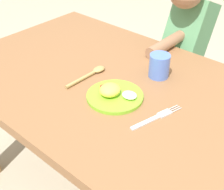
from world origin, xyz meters
TOP-DOWN VIEW (x-y plane):
  - dining_table at (0.00, 0.00)m, footprint 1.38×0.82m
  - plate at (0.05, -0.08)m, footprint 0.20×0.20m
  - fork at (0.22, -0.08)m, footprint 0.07×0.20m
  - spoon at (-0.12, -0.02)m, footprint 0.04×0.20m
  - drinking_cup at (0.08, 0.15)m, footprint 0.08×0.08m
  - person at (-0.03, 0.56)m, footprint 0.17×0.46m

SIDE VIEW (x-z plane):
  - person at x=-0.03m, z-range 0.03..1.01m
  - dining_table at x=0.00m, z-range 0.23..0.90m
  - fork at x=0.22m, z-range 0.67..0.67m
  - spoon at x=-0.12m, z-range 0.67..0.68m
  - plate at x=0.05m, z-range 0.66..0.71m
  - drinking_cup at x=0.08m, z-range 0.67..0.76m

